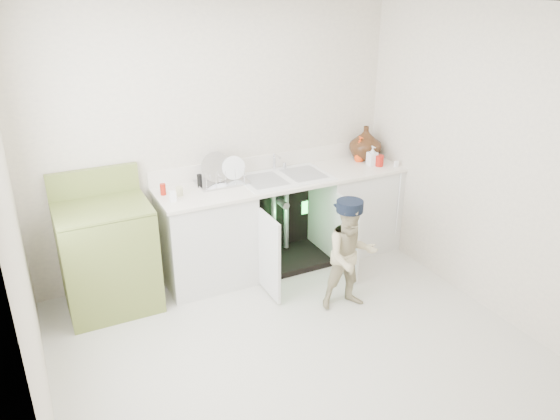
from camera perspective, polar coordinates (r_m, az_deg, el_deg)
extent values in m
plane|color=beige|center=(4.41, 1.13, -13.69)|extent=(3.50, 3.50, 0.00)
cube|color=#BFB4A4|center=(5.10, -6.61, 7.18)|extent=(3.50, 2.50, 0.02)
cube|color=#BFB4A4|center=(2.70, 16.37, -9.22)|extent=(3.50, 2.50, 0.02)
cube|color=#BFB4A4|center=(3.42, -25.75, -3.47)|extent=(2.50, 3.00, 0.02)
cube|color=#BFB4A4|center=(4.81, 20.15, 4.91)|extent=(2.50, 3.00, 0.02)
plane|color=white|center=(3.52, 1.47, 20.77)|extent=(3.50, 3.50, 0.00)
cube|color=silver|center=(5.05, -7.67, -3.02)|extent=(0.80, 0.60, 0.86)
cube|color=silver|center=(5.70, 7.66, 0.16)|extent=(0.80, 0.60, 0.86)
cube|color=black|center=(5.55, -0.79, -0.30)|extent=(0.80, 0.06, 0.86)
cube|color=black|center=(5.51, 0.46, -5.13)|extent=(0.80, 0.60, 0.06)
cylinder|color=gray|center=(5.37, -0.68, -0.89)|extent=(0.05, 0.05, 0.70)
cylinder|color=gray|center=(5.43, 0.65, -0.62)|extent=(0.05, 0.05, 0.70)
cylinder|color=gray|center=(5.29, 0.23, 0.73)|extent=(0.07, 0.18, 0.07)
cube|color=silver|center=(4.78, -1.11, -4.82)|extent=(0.03, 0.40, 0.76)
cube|color=silver|center=(5.13, 6.99, -2.90)|extent=(0.02, 0.40, 0.76)
cube|color=white|center=(5.15, 0.49, 3.25)|extent=(2.44, 0.64, 0.03)
cube|color=white|center=(5.37, -0.91, 5.11)|extent=(2.44, 0.02, 0.15)
cube|color=white|center=(5.15, 0.49, 3.36)|extent=(0.85, 0.55, 0.02)
cube|color=gray|center=(5.06, -1.59, 3.11)|extent=(0.34, 0.40, 0.01)
cube|color=gray|center=(5.24, 2.49, 3.80)|extent=(0.34, 0.40, 0.01)
cylinder|color=silver|center=(5.30, -0.59, 5.05)|extent=(0.03, 0.03, 0.17)
cylinder|color=silver|center=(5.23, -0.30, 5.65)|extent=(0.02, 0.14, 0.02)
cylinder|color=silver|center=(5.37, 0.48, 4.71)|extent=(0.04, 0.04, 0.06)
cylinder|color=white|center=(5.61, 12.28, 0.76)|extent=(0.01, 0.01, 0.70)
cube|color=white|center=(5.55, 12.04, 4.70)|extent=(0.04, 0.02, 0.06)
cube|color=silver|center=(5.03, -6.08, 2.90)|extent=(0.45, 0.30, 0.02)
cylinder|color=silver|center=(5.01, -6.63, 3.77)|extent=(0.28, 0.10, 0.27)
cylinder|color=white|center=(5.05, -4.83, 3.88)|extent=(0.22, 0.06, 0.22)
cylinder|color=silver|center=(4.86, -7.70, 3.03)|extent=(0.01, 0.01, 0.13)
cylinder|color=silver|center=(4.89, -6.70, 3.20)|extent=(0.01, 0.01, 0.13)
cylinder|color=silver|center=(4.92, -5.71, 3.37)|extent=(0.01, 0.01, 0.13)
cylinder|color=silver|center=(4.95, -4.72, 3.53)|extent=(0.01, 0.01, 0.13)
cylinder|color=silver|center=(4.98, -3.75, 3.69)|extent=(0.01, 0.01, 0.13)
imported|color=#4B2F15|center=(5.70, 8.91, 6.95)|extent=(0.33, 0.33, 0.34)
imported|color=#FD420D|center=(5.63, 8.33, 6.33)|extent=(0.10, 0.10, 0.26)
imported|color=white|center=(5.54, 9.62, 5.62)|extent=(0.09, 0.09, 0.20)
cylinder|color=#B3180F|center=(5.54, 10.37, 5.08)|extent=(0.08, 0.08, 0.11)
cylinder|color=#A41B0E|center=(4.83, -12.13, 2.12)|extent=(0.05, 0.05, 0.10)
cylinder|color=beige|center=(4.79, -10.46, 1.95)|extent=(0.06, 0.06, 0.08)
cylinder|color=black|center=(4.95, -8.40, 3.05)|extent=(0.04, 0.04, 0.12)
cube|color=white|center=(4.68, -11.14, 1.42)|extent=(0.05, 0.05, 0.09)
cube|color=olive|center=(4.85, -17.50, -4.84)|extent=(0.75, 0.65, 0.91)
cube|color=olive|center=(4.66, -18.19, 0.26)|extent=(0.75, 0.65, 0.02)
cube|color=olive|center=(4.88, -18.93, 2.78)|extent=(0.75, 0.06, 0.24)
cylinder|color=black|center=(4.49, -20.19, -0.95)|extent=(0.17, 0.17, 0.02)
cylinder|color=silver|center=(4.49, -20.21, -0.81)|extent=(0.20, 0.20, 0.01)
cylinder|color=black|center=(4.79, -20.70, 0.48)|extent=(0.17, 0.17, 0.02)
cylinder|color=silver|center=(4.78, -20.72, 0.61)|extent=(0.20, 0.20, 0.01)
cylinder|color=black|center=(4.54, -15.53, -0.10)|extent=(0.17, 0.17, 0.02)
cylinder|color=silver|center=(4.53, -15.54, 0.04)|extent=(0.20, 0.20, 0.01)
cylinder|color=black|center=(4.83, -16.32, 1.26)|extent=(0.17, 0.17, 0.02)
cylinder|color=silver|center=(4.82, -16.33, 1.39)|extent=(0.20, 0.20, 0.01)
imported|color=tan|center=(4.64, 7.40, -4.80)|extent=(0.53, 0.45, 0.97)
cylinder|color=black|center=(4.45, 7.70, 0.35)|extent=(0.26, 0.26, 0.09)
cube|color=black|center=(4.54, 7.19, 0.42)|extent=(0.18, 0.12, 0.01)
cube|color=black|center=(4.95, 2.57, 0.29)|extent=(0.07, 0.01, 0.14)
cube|color=#26F23F|center=(4.94, 2.61, 0.26)|extent=(0.06, 0.00, 0.12)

